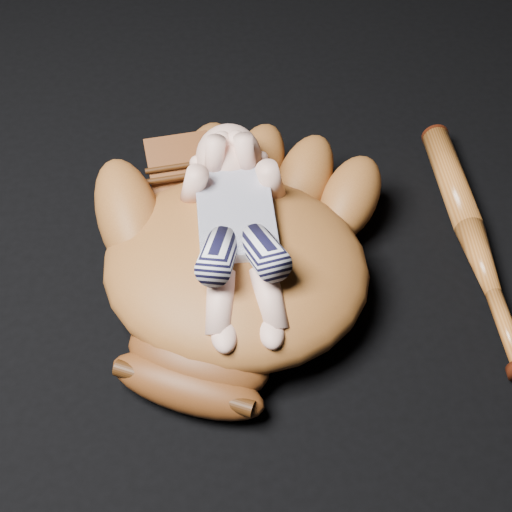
% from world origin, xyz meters
% --- Properties ---
extents(baseball_glove, '(0.63, 0.67, 0.16)m').
position_xyz_m(baseball_glove, '(-0.09, -0.02, 0.08)').
color(baseball_glove, brown).
rests_on(baseball_glove, ground).
extents(newborn_baby, '(0.18, 0.37, 0.15)m').
position_xyz_m(newborn_baby, '(-0.09, -0.02, 0.13)').
color(newborn_baby, '#DFA690').
rests_on(newborn_baby, baseball_glove).
extents(baseball_bat, '(0.06, 0.49, 0.05)m').
position_xyz_m(baseball_bat, '(0.27, 0.04, 0.02)').
color(baseball_bat, '#99521D').
rests_on(baseball_bat, ground).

